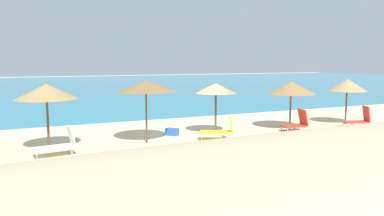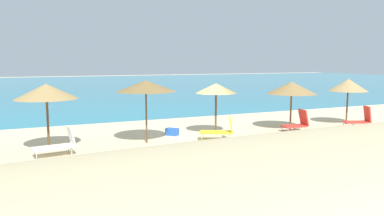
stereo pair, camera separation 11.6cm
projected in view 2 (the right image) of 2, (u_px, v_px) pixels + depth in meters
The scene contains 13 objects.
ground_plane at pixel (204, 139), 16.77m from camera, with size 160.00×160.00×0.00m, color beige.
sea_water at pixel (84, 86), 54.47m from camera, with size 160.00×70.21×0.01m, color teal.
dune_ridge at pixel (267, 178), 8.65m from camera, with size 40.93×5.96×1.63m, color #C9B586.
beach_umbrella_1 at pixel (46, 92), 14.33m from camera, with size 2.44×2.44×2.71m.
beach_umbrella_2 at pixel (146, 86), 15.80m from camera, with size 2.59×2.59×2.77m.
beach_umbrella_3 at pixel (216, 89), 17.67m from camera, with size 2.03×2.03×2.52m.
beach_umbrella_4 at pixel (292, 88), 19.05m from camera, with size 2.58×2.58×2.53m.
beach_umbrella_5 at pixel (348, 85), 20.57m from camera, with size 2.15×2.15×2.60m.
lounge_chair_0 at pixel (297, 123), 18.67m from camera, with size 1.36×0.80×1.13m.
lounge_chair_1 at pixel (58, 144), 13.84m from camera, with size 1.61×0.87×1.09m.
lounge_chair_2 at pixel (360, 119), 19.75m from camera, with size 1.51×1.11×1.18m.
lounge_chair_3 at pixel (220, 130), 16.52m from camera, with size 1.64×1.28×1.08m.
cooler_box at pixel (172, 132), 17.69m from camera, with size 0.60×0.37×0.34m, color blue.
Camera 2 is at (-7.13, -14.83, 3.58)m, focal length 33.94 mm.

